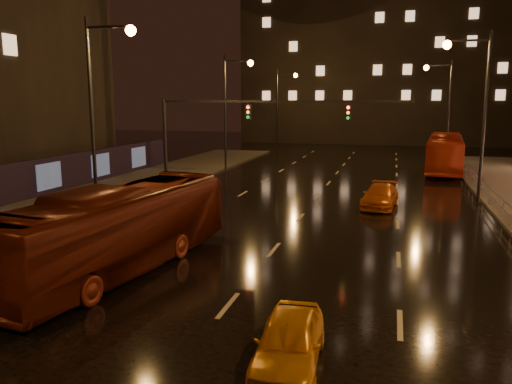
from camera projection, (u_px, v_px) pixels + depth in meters
ground at (312, 203)px, 30.24m from camera, size 140.00×140.00×0.00m
sidewalk_left at (68, 206)px, 29.00m from camera, size 7.00×70.00×0.15m
building_distant at (395, 22)px, 75.35m from camera, size 44.00×16.00×36.00m
traffic_signal at (232, 124)px, 30.72m from camera, size 15.31×0.32×6.20m
railing_right at (504, 204)px, 25.52m from camera, size 0.05×56.00×1.00m
bus_red at (119, 229)px, 17.86m from camera, size 4.06×11.43×3.12m
bus_curb at (445, 153)px, 43.54m from camera, size 3.93×12.15×3.33m
taxi_near at (289, 342)px, 11.45m from camera, size 1.70×3.75×1.25m
taxi_far at (380, 196)px, 29.16m from camera, size 2.27×4.62×1.29m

